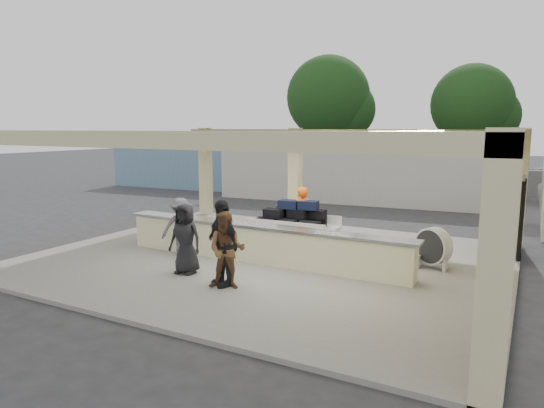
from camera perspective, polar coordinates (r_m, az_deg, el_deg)
The scene contains 14 objects.
ground at distance 13.16m, azimuth -0.43°, elevation -6.69°, with size 120.00×120.00×0.00m, color #28282B.
pavilion at distance 13.35m, azimuth 1.74°, elevation -0.54°, with size 12.01×10.00×3.55m.
baggage_counter at distance 12.59m, azimuth -1.53°, elevation -4.66°, with size 8.20×0.58×0.98m.
luggage_cart at distance 14.03m, azimuth 2.59°, elevation -2.17°, with size 2.45×1.59×1.39m.
drum_fan at distance 12.64m, azimuth 18.44°, elevation -4.78°, with size 0.96×0.71×1.03m.
baggage_handler at distance 14.12m, azimuth 3.44°, elevation -1.53°, with size 0.65×0.35×1.77m, color #FF5A0D.
passenger_a at distance 10.52m, azimuth -5.34°, elevation -5.42°, with size 0.82×0.36×1.69m, color brown.
passenger_b at distance 10.68m, azimuth -5.86°, elevation -4.57°, with size 1.12×0.41×1.92m, color black.
passenger_c at distance 13.32m, azimuth -10.67°, elevation -2.69°, with size 1.03×0.36×1.59m, color #454448.
passenger_d at distance 11.73m, azimuth -10.15°, elevation -4.02°, with size 0.83×0.34×1.69m, color black.
container_white at distance 23.93m, azimuth 8.56°, elevation 3.54°, with size 12.36×2.47×2.68m, color beige.
container_blue at distance 29.42m, azimuth -9.07°, elevation 4.49°, with size 10.21×2.45×2.66m, color #6A8CAA.
tree_left at distance 37.92m, azimuth 7.17°, elevation 11.95°, with size 6.60×6.30×9.00m.
tree_mid at distance 37.49m, azimuth 22.95°, elevation 10.40°, with size 6.00×5.60×8.00m.
Camera 1 is at (6.11, -11.11, 3.54)m, focal length 32.00 mm.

